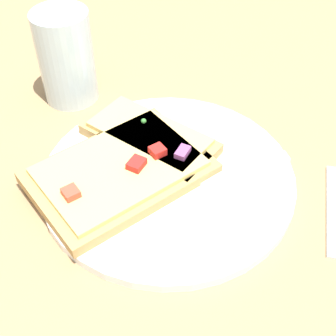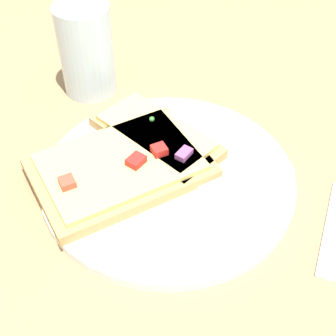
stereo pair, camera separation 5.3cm
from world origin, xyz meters
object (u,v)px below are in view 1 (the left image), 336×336
at_px(pizza_slice_main, 120,171).
at_px(pizza_slice_corner, 150,137).
at_px(drinking_glass, 66,57).
at_px(plate, 168,178).
at_px(fork, 158,151).
at_px(knife, 224,172).

relative_size(pizza_slice_main, pizza_slice_corner, 1.29).
xyz_separation_m(pizza_slice_corner, drinking_glass, (0.08, 0.14, 0.04)).
bearing_deg(plate, drinking_glass, 52.56).
distance_m(fork, pizza_slice_main, 0.06).
relative_size(knife, pizza_slice_main, 0.75).
xyz_separation_m(pizza_slice_main, pizza_slice_corner, (0.06, -0.02, -0.00)).
bearing_deg(pizza_slice_corner, drinking_glass, -8.98).
relative_size(fork, pizza_slice_corner, 1.10).
height_order(knife, pizza_slice_main, pizza_slice_main).
height_order(knife, pizza_slice_corner, pizza_slice_corner).
bearing_deg(knife, pizza_slice_main, -14.99).
bearing_deg(plate, fork, 31.37).
distance_m(knife, pizza_slice_corner, 0.10).
bearing_deg(pizza_slice_corner, plate, 148.77).
bearing_deg(plate, pizza_slice_main, 108.79).
bearing_deg(knife, fork, -43.18).
relative_size(plate, fork, 1.46).
distance_m(fork, drinking_glass, 0.19).
xyz_separation_m(plate, knife, (0.02, -0.06, 0.01)).
bearing_deg(knife, drinking_glass, -57.64).
relative_size(pizza_slice_corner, drinking_glass, 1.44).
xyz_separation_m(plate, pizza_slice_main, (-0.02, 0.05, 0.02)).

